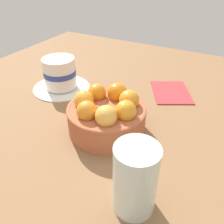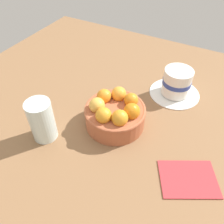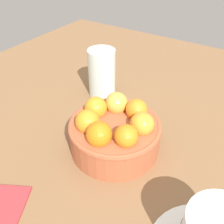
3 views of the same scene
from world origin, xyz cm
name	(u,v)px [view 3 (image 3 of 3)]	position (x,y,z in cm)	size (l,w,h in cm)	color
ground_plane	(115,153)	(0.00, 0.00, -1.60)	(115.46, 108.11, 3.21)	brown
terracotta_bowl	(115,131)	(-0.01, 0.04, 4.00)	(16.26, 16.26, 8.93)	#AD5938
water_glass	(102,73)	(13.98, 12.48, 5.64)	(6.28, 6.28, 11.28)	silver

